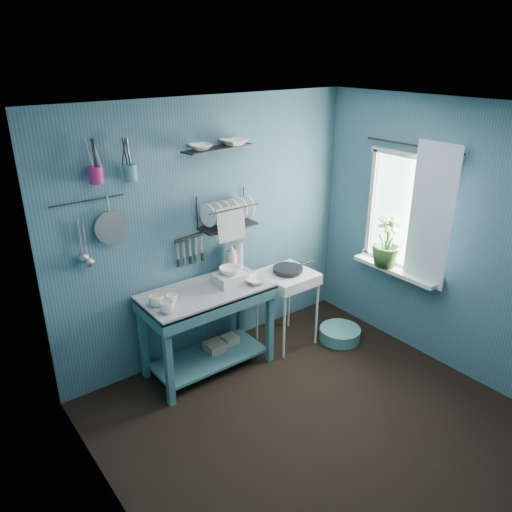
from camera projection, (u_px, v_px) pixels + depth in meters
floor at (313, 422)px, 4.14m from camera, size 3.20×3.20×0.00m
ceiling at (330, 111)px, 3.18m from camera, size 3.20×3.20×0.00m
wall_back at (211, 232)px, 4.76m from camera, size 3.20×0.00×3.20m
wall_left at (113, 364)px, 2.77m from camera, size 0.00×3.00×3.00m
wall_right at (447, 240)px, 4.56m from camera, size 0.00×3.00×3.00m
work_counter at (208, 330)px, 4.68m from camera, size 1.28×0.81×0.84m
mug_left at (167, 307)px, 4.11m from camera, size 0.12×0.12×0.10m
mug_mid at (172, 300)px, 4.24m from camera, size 0.14×0.14×0.09m
mug_right at (156, 301)px, 4.22m from camera, size 0.17×0.17×0.10m
wash_tub at (230, 279)px, 4.62m from camera, size 0.28×0.22×0.10m
tub_bowl at (230, 271)px, 4.59m from camera, size 0.20×0.19×0.06m
soap_bottle at (231, 257)px, 4.84m from camera, size 0.11×0.12×0.30m
water_bottle at (239, 255)px, 4.92m from camera, size 0.09×0.09×0.28m
counter_bowl at (256, 280)px, 4.65m from camera, size 0.22×0.22×0.05m
hotplate_stand at (287, 308)px, 5.14m from camera, size 0.54×0.54×0.80m
frying_pan at (288, 269)px, 4.97m from camera, size 0.30×0.30×0.03m
knife_strip at (189, 238)px, 4.59m from camera, size 0.32×0.07×0.03m
dish_rack at (228, 211)px, 4.65m from camera, size 0.57×0.29×0.32m
upper_shelf at (218, 148)px, 4.41m from camera, size 0.72×0.26×0.01m
shelf_bowl_left at (201, 155)px, 4.32m from camera, size 0.22×0.22×0.05m
shelf_bowl_right at (234, 142)px, 4.49m from camera, size 0.25×0.25×0.06m
utensil_cup_magenta at (96, 175)px, 3.83m from camera, size 0.11×0.11×0.13m
utensil_cup_teal at (130, 172)px, 4.00m from camera, size 0.11×0.11×0.13m
colander at (111, 227)px, 4.07m from camera, size 0.28×0.03×0.28m
ladle_outer at (80, 237)px, 3.95m from camera, size 0.01×0.01×0.30m
ladle_inner at (85, 242)px, 3.99m from camera, size 0.01×0.01×0.30m
hook_rail at (87, 201)px, 3.90m from camera, size 0.60×0.01×0.01m
window_glass at (407, 213)px, 4.82m from camera, size 0.00×1.10×1.10m
windowsill at (395, 270)px, 5.00m from camera, size 0.16×0.95×0.04m
curtain at (431, 217)px, 4.54m from camera, size 0.00×1.35×1.35m
curtain_rod at (412, 145)px, 4.54m from camera, size 0.02×1.05×0.02m
potted_plant at (387, 242)px, 4.96m from camera, size 0.32×0.32×0.52m
storage_tin_large at (215, 352)px, 4.89m from camera, size 0.18×0.18×0.22m
storage_tin_small at (230, 345)px, 5.03m from camera, size 0.15×0.15×0.20m
floor_basin at (340, 334)px, 5.29m from camera, size 0.43×0.43×0.13m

